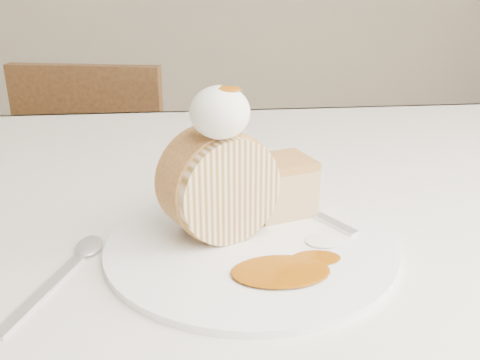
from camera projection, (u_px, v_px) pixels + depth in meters
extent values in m
cube|color=white|center=(269.00, 205.00, 0.72)|extent=(1.40, 0.90, 0.04)
cube|color=white|center=(237.00, 172.00, 1.17)|extent=(1.40, 0.01, 0.28)
cube|color=brown|center=(119.00, 196.00, 1.60)|extent=(0.46, 0.46, 0.04)
cube|color=brown|center=(90.00, 144.00, 1.36)|extent=(0.38, 0.12, 0.40)
cylinder|color=brown|center=(187.00, 235.00, 1.81)|extent=(0.03, 0.03, 0.37)
cylinder|color=brown|center=(94.00, 230.00, 1.85)|extent=(0.03, 0.03, 0.37)
cylinder|color=brown|center=(163.00, 288.00, 1.51)|extent=(0.03, 0.03, 0.37)
cylinder|color=brown|center=(52.00, 281.00, 1.54)|extent=(0.03, 0.03, 0.37)
cylinder|color=white|center=(250.00, 244.00, 0.56)|extent=(0.38, 0.38, 0.01)
cylinder|color=beige|center=(219.00, 185.00, 0.56)|extent=(0.13, 0.10, 0.11)
cube|color=tan|center=(281.00, 189.00, 0.62)|extent=(0.08, 0.08, 0.06)
ellipsoid|color=white|center=(220.00, 112.00, 0.51)|extent=(0.06, 0.06, 0.05)
ellipsoid|color=#8A4405|center=(226.00, 82.00, 0.50)|extent=(0.03, 0.02, 0.01)
cube|color=silver|center=(314.00, 213.00, 0.62)|extent=(0.11, 0.17, 0.00)
cube|color=silver|center=(43.00, 292.00, 0.48)|extent=(0.08, 0.16, 0.00)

